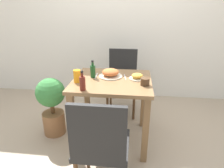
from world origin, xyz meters
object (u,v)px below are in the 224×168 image
Objects in this scene: side_plate at (137,77)px; sauce_bottle at (93,71)px; food_plate at (111,73)px; drink_cup at (145,82)px; chair_near at (101,144)px; chair_far at (122,78)px; potted_plant_left at (52,103)px; juice_glass at (77,76)px; condiment_bottle at (82,83)px.

side_plate is 0.47m from sauce_bottle.
food_plate reaches higher than drink_cup.
chair_near and chair_far have the same top height.
sauce_bottle is (-0.22, 0.78, 0.32)m from chair_near.
potted_plant_left is at bearing -138.54° from chair_far.
chair_far is 3.48× the size of food_plate.
drink_cup is 0.45× the size of sauce_bottle.
side_plate is at bearing 115.40° from drink_cup.
chair_far is 0.70m from food_plate.
chair_far is 10.34× the size of drink_cup.
chair_far is 0.92m from drink_cup.
drink_cup is at bearing -64.60° from side_plate.
food_plate is 0.37m from juice_glass.
condiment_bottle is at bearing -106.14° from chair_far.
juice_glass reaches higher than potted_plant_left.
sauce_bottle is 0.35m from condiment_bottle.
sauce_bottle is at bearing 179.61° from side_plate.
chair_near is 0.86m from side_plate.
chair_near reaches higher than food_plate.
drink_cup is at bearing -8.23° from potted_plant_left.
chair_near reaches higher than drink_cup.
drink_cup is (0.36, -0.20, -0.00)m from food_plate.
condiment_bottle is at bearing -161.80° from drink_cup.
chair_near is 0.59m from condiment_bottle.
food_plate is 1.51× the size of side_plate.
food_plate is at bearing 31.92° from juice_glass.
drink_cup is (0.33, 0.62, 0.28)m from chair_near.
condiment_bottle reaches higher than drink_cup.
food_plate is 0.79m from potted_plant_left.
juice_glass is at bearing -115.74° from chair_far.
potted_plant_left is (-0.98, -0.01, -0.36)m from side_plate.
side_plate is 0.61m from condiment_bottle.
sauce_bottle is (0.13, 0.16, 0.01)m from juice_glass.
food_plate is 2.97× the size of drink_cup.
side_plate is 0.88× the size of sauce_bottle.
sauce_bottle is (-0.27, -0.68, 0.32)m from chair_far.
food_plate is at bearing -97.90° from chair_far.
chair_near is at bearing -61.16° from condiment_bottle.
chair_near is at bearing -61.21° from juice_glass.
side_plate reaches higher than potted_plant_left.
sauce_bottle is 0.27× the size of potted_plant_left.
chair_near is 5.28× the size of side_plate.
condiment_bottle is (-0.21, -0.39, 0.03)m from food_plate.
sauce_bottle reaches higher than side_plate.
side_plate is at bearing 0.30° from potted_plant_left.
chair_far reaches higher than food_plate.
juice_glass is at bearing -129.53° from sauce_bottle.
potted_plant_left is at bearing 171.77° from drink_cup.
chair_near reaches higher than juice_glass.
food_plate is 0.44m from condiment_bottle.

